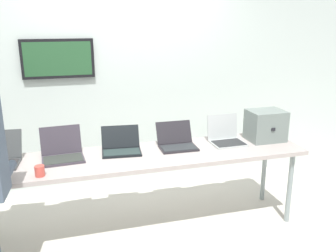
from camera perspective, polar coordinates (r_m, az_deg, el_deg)
ground at (r=3.81m, az=-3.42°, el=-16.03°), size 8.00×8.00×0.04m
back_wall at (r=4.39m, az=-7.12°, el=6.07°), size 8.00×0.11×2.47m
workbench at (r=3.46m, az=-3.64°, el=-5.25°), size 3.08×0.70×0.80m
equipment_box at (r=3.92m, az=15.02°, el=0.10°), size 0.37×0.30×0.32m
laptop_station_1 at (r=3.46m, az=-16.20°, el=-3.89°), size 0.39×0.36×0.27m
laptop_station_2 at (r=3.52m, az=-7.34°, el=-3.18°), size 0.39×0.37×0.22m
laptop_station_3 at (r=3.61m, az=1.37°, el=-2.49°), size 0.36×0.34×0.23m
laptop_station_4 at (r=3.78m, az=9.03°, el=-1.69°), size 0.33×0.31×0.28m
coffee_mug at (r=3.14m, az=-19.43°, el=-6.65°), size 0.08×0.08×0.09m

